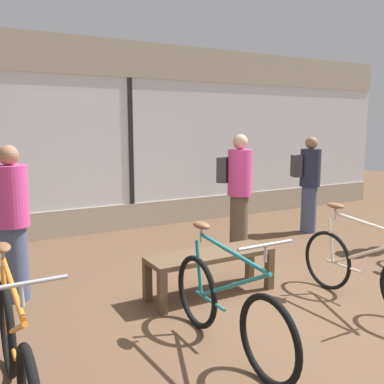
{
  "coord_description": "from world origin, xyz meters",
  "views": [
    {
      "loc": [
        -2.7,
        -3.0,
        1.82
      ],
      "look_at": [
        0.0,
        1.79,
        0.95
      ],
      "focal_mm": 40.0,
      "sensor_mm": 36.0,
      "label": 1
    }
  ],
  "objects_px": {
    "display_bench": "(211,260)",
    "customer_mid_floor": "(309,181)",
    "bicycle_far_left": "(16,357)",
    "bicycle_right": "(364,268)",
    "customer_near_rack": "(238,189)",
    "customer_by_window": "(12,221)",
    "bicycle_left": "(227,307)"
  },
  "relations": [
    {
      "from": "display_bench",
      "to": "customer_by_window",
      "type": "relative_size",
      "value": 0.86
    },
    {
      "from": "bicycle_far_left",
      "to": "bicycle_right",
      "type": "bearing_deg",
      "value": 1.21
    },
    {
      "from": "bicycle_right",
      "to": "customer_near_rack",
      "type": "relative_size",
      "value": 0.98
    },
    {
      "from": "display_bench",
      "to": "customer_mid_floor",
      "type": "height_order",
      "value": "customer_mid_floor"
    },
    {
      "from": "bicycle_far_left",
      "to": "display_bench",
      "type": "height_order",
      "value": "bicycle_far_left"
    },
    {
      "from": "display_bench",
      "to": "customer_mid_floor",
      "type": "xyz_separation_m",
      "value": [
        2.89,
        1.52,
        0.49
      ]
    },
    {
      "from": "bicycle_left",
      "to": "customer_mid_floor",
      "type": "height_order",
      "value": "customer_mid_floor"
    },
    {
      "from": "bicycle_right",
      "to": "display_bench",
      "type": "height_order",
      "value": "bicycle_right"
    },
    {
      "from": "customer_by_window",
      "to": "customer_mid_floor",
      "type": "xyz_separation_m",
      "value": [
        4.73,
        0.64,
        0.03
      ]
    },
    {
      "from": "display_bench",
      "to": "bicycle_far_left",
      "type": "bearing_deg",
      "value": -153.38
    },
    {
      "from": "bicycle_right",
      "to": "customer_mid_floor",
      "type": "height_order",
      "value": "customer_mid_floor"
    },
    {
      "from": "bicycle_right",
      "to": "customer_by_window",
      "type": "relative_size",
      "value": 1.03
    },
    {
      "from": "bicycle_far_left",
      "to": "bicycle_right",
      "type": "distance_m",
      "value": 3.3
    },
    {
      "from": "customer_near_rack",
      "to": "customer_mid_floor",
      "type": "bearing_deg",
      "value": 11.61
    },
    {
      "from": "bicycle_left",
      "to": "display_bench",
      "type": "xyz_separation_m",
      "value": [
        0.5,
        1.05,
        0.01
      ]
    },
    {
      "from": "bicycle_right",
      "to": "display_bench",
      "type": "relative_size",
      "value": 1.19
    },
    {
      "from": "bicycle_far_left",
      "to": "customer_by_window",
      "type": "xyz_separation_m",
      "value": [
        0.24,
        1.92,
        0.46
      ]
    },
    {
      "from": "bicycle_right",
      "to": "customer_mid_floor",
      "type": "relative_size",
      "value": 1.02
    },
    {
      "from": "customer_mid_floor",
      "to": "bicycle_right",
      "type": "bearing_deg",
      "value": -123.76
    },
    {
      "from": "bicycle_left",
      "to": "bicycle_right",
      "type": "bearing_deg",
      "value": 2.66
    },
    {
      "from": "customer_near_rack",
      "to": "customer_mid_floor",
      "type": "xyz_separation_m",
      "value": [
        1.7,
        0.35,
        -0.04
      ]
    },
    {
      "from": "customer_by_window",
      "to": "customer_mid_floor",
      "type": "relative_size",
      "value": 1.0
    },
    {
      "from": "customer_near_rack",
      "to": "customer_by_window",
      "type": "distance_m",
      "value": 3.04
    },
    {
      "from": "customer_near_rack",
      "to": "customer_by_window",
      "type": "bearing_deg",
      "value": -174.52
    },
    {
      "from": "bicycle_right",
      "to": "customer_mid_floor",
      "type": "xyz_separation_m",
      "value": [
        1.66,
        2.49,
        0.5
      ]
    },
    {
      "from": "bicycle_right",
      "to": "customer_near_rack",
      "type": "xyz_separation_m",
      "value": [
        -0.04,
        2.14,
        0.53
      ]
    },
    {
      "from": "bicycle_right",
      "to": "customer_near_rack",
      "type": "distance_m",
      "value": 2.21
    },
    {
      "from": "bicycle_far_left",
      "to": "customer_mid_floor",
      "type": "xyz_separation_m",
      "value": [
        4.96,
        2.56,
        0.49
      ]
    },
    {
      "from": "bicycle_left",
      "to": "bicycle_right",
      "type": "xyz_separation_m",
      "value": [
        1.72,
        0.08,
        0.01
      ]
    },
    {
      "from": "bicycle_right",
      "to": "customer_near_rack",
      "type": "height_order",
      "value": "customer_near_rack"
    },
    {
      "from": "bicycle_far_left",
      "to": "display_bench",
      "type": "relative_size",
      "value": 1.25
    },
    {
      "from": "bicycle_right",
      "to": "customer_near_rack",
      "type": "bearing_deg",
      "value": 91.04
    }
  ]
}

